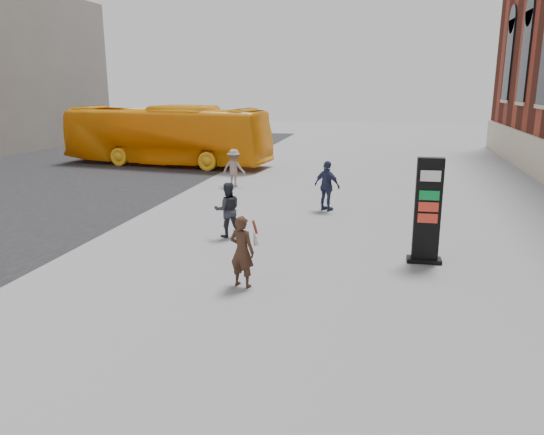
% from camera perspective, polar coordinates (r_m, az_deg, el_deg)
% --- Properties ---
extents(ground, '(100.00, 100.00, 0.00)m').
position_cam_1_polar(ground, '(11.46, -2.66, -7.05)').
color(ground, '#9E9EA3').
extents(info_pylon, '(0.81, 0.42, 2.51)m').
position_cam_1_polar(info_pylon, '(12.93, 16.38, 0.67)').
color(info_pylon, black).
rests_on(info_pylon, ground).
extents(woman, '(0.68, 0.65, 1.53)m').
position_cam_1_polar(woman, '(11.05, -3.22, -3.56)').
color(woman, '#352417').
rests_on(woman, ground).
extents(bus, '(11.31, 3.90, 3.09)m').
position_cam_1_polar(bus, '(28.53, -11.34, 8.66)').
color(bus, '#F9A313').
rests_on(bus, road).
extents(pedestrian_a, '(0.92, 0.84, 1.53)m').
position_cam_1_polar(pedestrian_a, '(14.72, -4.80, 0.84)').
color(pedestrian_a, '#282931').
rests_on(pedestrian_a, ground).
extents(pedestrian_b, '(1.07, 0.70, 1.54)m').
position_cam_1_polar(pedestrian_b, '(22.07, -4.12, 5.34)').
color(pedestrian_b, gray).
rests_on(pedestrian_b, ground).
extents(pedestrian_c, '(1.06, 0.82, 1.68)m').
position_cam_1_polar(pedestrian_c, '(17.81, 5.94, 3.39)').
color(pedestrian_c, '#2A3250').
rests_on(pedestrian_c, ground).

